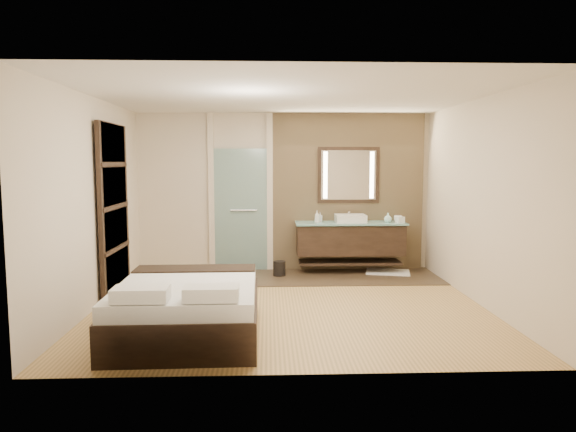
{
  "coord_description": "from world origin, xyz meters",
  "views": [
    {
      "loc": [
        -0.28,
        -6.6,
        1.87
      ],
      "look_at": [
        0.0,
        0.6,
        1.11
      ],
      "focal_mm": 32.0,
      "sensor_mm": 36.0,
      "label": 1
    }
  ],
  "objects_px": {
    "waste_bin": "(279,269)",
    "vanity": "(350,239)",
    "bed": "(188,308)",
    "mirror_unit": "(349,175)"
  },
  "relations": [
    {
      "from": "bed",
      "to": "waste_bin",
      "type": "xyz_separation_m",
      "value": [
        1.05,
        2.84,
        -0.17
      ]
    },
    {
      "from": "vanity",
      "to": "waste_bin",
      "type": "height_order",
      "value": "vanity"
    },
    {
      "from": "vanity",
      "to": "waste_bin",
      "type": "relative_size",
      "value": 7.34
    },
    {
      "from": "bed",
      "to": "waste_bin",
      "type": "bearing_deg",
      "value": 68.74
    },
    {
      "from": "vanity",
      "to": "bed",
      "type": "bearing_deg",
      "value": -126.21
    },
    {
      "from": "waste_bin",
      "to": "vanity",
      "type": "bearing_deg",
      "value": 11.09
    },
    {
      "from": "vanity",
      "to": "bed",
      "type": "xyz_separation_m",
      "value": [
        -2.25,
        -3.08,
        -0.28
      ]
    },
    {
      "from": "mirror_unit",
      "to": "waste_bin",
      "type": "bearing_deg",
      "value": -158.46
    },
    {
      "from": "mirror_unit",
      "to": "bed",
      "type": "distance_m",
      "value": 4.23
    },
    {
      "from": "mirror_unit",
      "to": "waste_bin",
      "type": "height_order",
      "value": "mirror_unit"
    }
  ]
}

